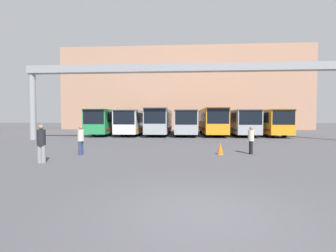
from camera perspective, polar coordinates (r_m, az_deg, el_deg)
The scene contains 14 objects.
ground_plane at distance 5.27m, azimuth 8.66°, elevation -21.11°, with size 200.00×200.00×0.00m, color #47474C.
building_backdrop at distance 47.96m, azimuth 4.09°, elevation 8.76°, with size 47.11×12.00×15.55m.
overhead_gantry at distance 21.25m, azimuth 4.78°, elevation 12.50°, with size 30.31×0.80×7.06m.
bus_slot_0 at distance 30.98m, azimuth -14.17°, elevation 1.35°, with size 2.50×12.29×3.09m.
bus_slot_1 at distance 30.14m, azimuth -8.20°, elevation 1.30°, with size 2.54×12.29×3.01m.
bus_slot_2 at distance 29.42m, azimuth -2.01°, elevation 1.52°, with size 2.53×11.84×3.21m.
bus_slot_3 at distance 29.30m, azimuth 4.40°, elevation 1.28°, with size 2.51×11.86×2.99m.
bus_slot_4 at distance 28.95m, azimuth 10.94°, elevation 1.48°, with size 2.49×10.68×3.22m.
bus_slot_5 at distance 30.01m, azimuth 17.06°, elevation 1.21°, with size 2.56×11.63×2.99m.
bus_slot_6 at distance 30.22m, azimuth 23.48°, elevation 1.15°, with size 2.46×10.08×3.01m.
pedestrian_near_center at distance 11.92m, azimuth -29.49°, elevation -3.71°, with size 0.37×0.37×1.77m.
pedestrian_mid_right at distance 13.85m, azimuth 20.33°, elevation -3.21°, with size 0.33×0.33×1.60m.
pedestrian_near_left at distance 13.62m, azimuth -21.27°, elevation -3.20°, with size 0.34×0.34×1.64m.
traffic_cone at distance 13.20m, azimuth 13.13°, elevation -5.54°, with size 0.37×0.37×0.71m.
Camera 1 is at (-0.44, -4.83, 2.06)m, focal length 24.00 mm.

